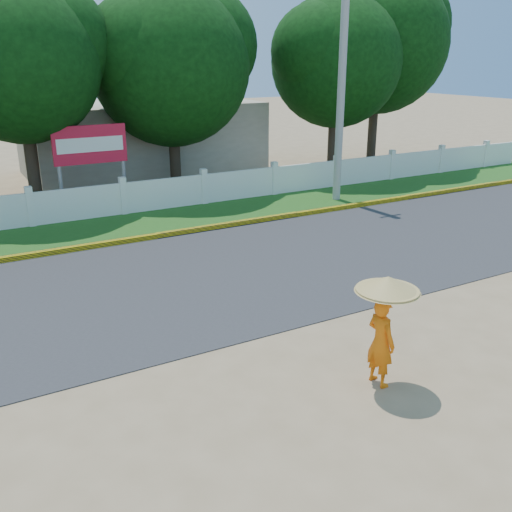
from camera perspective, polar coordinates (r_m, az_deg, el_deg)
The scene contains 10 objects.
ground at distance 10.59m, azimuth 5.40°, elevation -9.81°, with size 120.00×120.00×0.00m, color #9E8460.
road at distance 14.14m, azimuth -4.98°, elevation -2.01°, with size 60.00×7.00×0.02m, color #38383A.
grass_verge at distance 18.81m, azimuth -11.69°, elevation 3.13°, with size 60.00×3.50×0.03m, color #2D601E.
curb at distance 17.24m, azimuth -9.93°, elevation 1.98°, with size 40.00×0.18×0.16m, color yellow.
fence at distance 20.02m, azimuth -13.10°, elevation 5.59°, with size 40.00×0.10×1.10m, color silver.
building_near at distance 27.10m, azimuth -11.39°, elevation 11.47°, with size 10.00×6.00×3.20m, color #B7AD99.
utility_pole at distance 21.32m, azimuth 8.55°, elevation 16.62°, with size 0.28×0.28×8.40m, color #979794.
monk_with_parasol at distance 9.37m, azimuth 12.68°, elevation -5.80°, with size 1.04×1.04×1.89m.
billboard at distance 20.59m, azimuth -16.23°, elevation 10.22°, with size 2.50×0.13×2.95m.
tree_row at distance 22.80m, azimuth -12.82°, elevation 18.84°, with size 32.11×7.64×8.99m.
Camera 1 is at (-5.37, -7.53, 5.14)m, focal length 40.00 mm.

